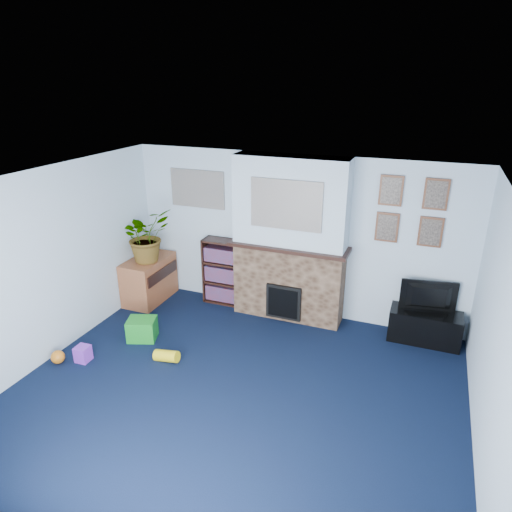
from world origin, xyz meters
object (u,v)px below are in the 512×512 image
at_px(television, 429,298).
at_px(bookshelf, 222,273).
at_px(tv_stand, 425,326).
at_px(sideboard, 149,279).

xyz_separation_m(television, bookshelf, (-3.06, 0.06, -0.15)).
bearing_deg(tv_stand, bookshelf, 178.57).
bearing_deg(tv_stand, sideboard, -176.18).
distance_m(television, sideboard, 4.21).
bearing_deg(sideboard, bookshelf, 17.48).
relative_size(bookshelf, sideboard, 1.16).
height_order(tv_stand, television, television).
relative_size(television, bookshelf, 0.70).
xyz_separation_m(bookshelf, sideboard, (-1.13, -0.36, -0.15)).
height_order(television, bookshelf, bookshelf).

